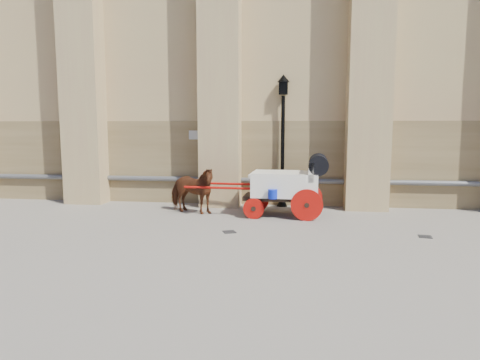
# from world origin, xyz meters

# --- Properties ---
(ground) EXTENTS (90.00, 90.00, 0.00)m
(ground) POSITION_xyz_m (0.00, 0.00, 0.00)
(ground) COLOR slate
(ground) RESTS_ON ground
(horse) EXTENTS (1.97, 1.37, 1.52)m
(horse) POSITION_xyz_m (-1.71, 2.19, 0.76)
(horse) COLOR brown
(horse) RESTS_ON ground
(carriage) EXTENTS (4.51, 1.62, 1.96)m
(carriage) POSITION_xyz_m (1.46, 2.20, 1.05)
(carriage) COLOR black
(carriage) RESTS_ON ground
(street_lamp) EXTENTS (0.43, 0.43, 4.57)m
(street_lamp) POSITION_xyz_m (1.17, 3.80, 2.44)
(street_lamp) COLOR black
(street_lamp) RESTS_ON ground
(drain_grate_near) EXTENTS (0.42, 0.42, 0.01)m
(drain_grate_near) POSITION_xyz_m (-0.11, -0.12, 0.01)
(drain_grate_near) COLOR black
(drain_grate_near) RESTS_ON ground
(drain_grate_far) EXTENTS (0.37, 0.37, 0.01)m
(drain_grate_far) POSITION_xyz_m (4.95, 0.04, 0.01)
(drain_grate_far) COLOR black
(drain_grate_far) RESTS_ON ground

